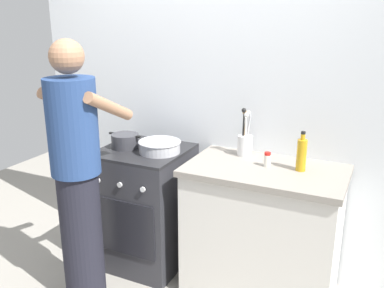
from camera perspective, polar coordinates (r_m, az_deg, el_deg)
name	(u,v)px	position (r m, az deg, el deg)	size (l,w,h in m)	color
ground	(179,281)	(3.16, -1.85, -18.10)	(6.00, 6.00, 0.00)	gray
back_wall	(234,99)	(3.02, 5.72, 6.10)	(3.20, 0.10, 2.50)	silver
countertop	(262,231)	(2.87, 9.51, -11.64)	(1.00, 0.60, 0.90)	silver
stove_range	(146,206)	(3.19, -6.34, -8.43)	(0.60, 0.62, 0.90)	#2D2D33
pot	(125,141)	(3.07, -9.09, 0.42)	(0.26, 0.20, 0.10)	#38383D
mixing_bowl	(160,146)	(2.94, -4.42, -0.27)	(0.30, 0.30, 0.08)	#B7B7BC
utensil_crock	(245,142)	(2.88, 7.22, 0.28)	(0.10, 0.10, 0.33)	silver
spice_bottle	(267,160)	(2.70, 10.21, -2.09)	(0.04, 0.04, 0.09)	silver
oil_bottle	(302,154)	(2.65, 14.68, -1.36)	(0.06, 0.06, 0.25)	gold
person	(78,179)	(2.68, -15.29, -4.56)	(0.41, 0.50, 1.70)	black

